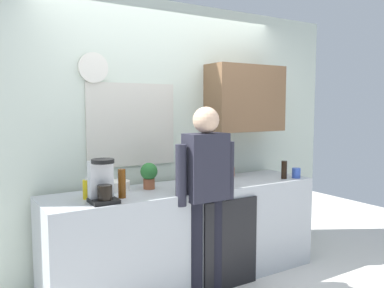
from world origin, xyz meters
TOP-DOWN VIEW (x-y plane):
  - kitchen_counter at (0.00, 0.30)m, footprint 2.56×0.64m
  - dishwasher_panel at (0.25, -0.03)m, footprint 0.56×0.02m
  - back_wall_assembly at (0.11, 0.70)m, footprint 4.16×0.42m
  - coffee_maker at (-0.85, 0.14)m, footprint 0.20×0.20m
  - bottle_red_vinegar at (0.13, 0.10)m, footprint 0.06×0.06m
  - bottle_amber_beer at (-0.67, 0.19)m, footprint 0.06×0.06m
  - bottle_clear_soda at (-0.04, 0.12)m, footprint 0.09×0.09m
  - bottle_dark_sauce at (1.01, 0.11)m, footprint 0.06×0.06m
  - cup_blue_mug at (1.15, 0.08)m, footprint 0.08×0.08m
  - cup_terracotta_mug at (0.65, 0.50)m, footprint 0.08×0.08m
  - cup_white_mug at (-0.76, 0.32)m, footprint 0.08×0.08m
  - mixing_bowl at (-0.60, 0.48)m, footprint 0.22×0.22m
  - potted_plant at (-0.34, 0.38)m, footprint 0.15×0.15m
  - dish_soap at (-0.92, 0.30)m, footprint 0.06×0.06m
  - person_at_sink at (0.00, 0.00)m, footprint 0.57×0.22m

SIDE VIEW (x-z plane):
  - dishwasher_panel at x=0.25m, z-range 0.00..0.79m
  - kitchen_counter at x=0.00m, z-range 0.00..0.88m
  - mixing_bowl at x=-0.60m, z-range 0.88..0.96m
  - cup_terracotta_mug at x=0.65m, z-range 0.88..0.97m
  - cup_white_mug at x=-0.76m, z-range 0.88..0.98m
  - cup_blue_mug at x=1.15m, z-range 0.88..0.98m
  - person_at_sink at x=0.00m, z-range 0.15..1.75m
  - dish_soap at x=-0.92m, z-range 0.87..1.05m
  - bottle_dark_sauce at x=1.01m, z-range 0.88..1.06m
  - bottle_red_vinegar at x=0.13m, z-range 0.88..1.10m
  - bottle_amber_beer at x=-0.67m, z-range 0.88..1.11m
  - potted_plant at x=-0.34m, z-range 0.90..1.13m
  - bottle_clear_soda at x=-0.04m, z-range 0.88..1.16m
  - coffee_maker at x=-0.85m, z-range 0.86..1.19m
  - back_wall_assembly at x=0.11m, z-range 0.06..2.66m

